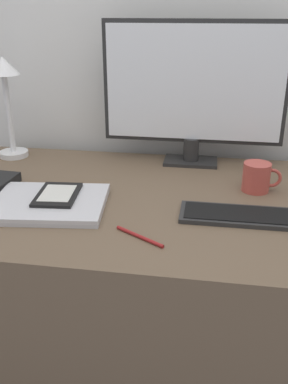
{
  "coord_description": "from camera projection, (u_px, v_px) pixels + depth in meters",
  "views": [
    {
      "loc": [
        0.14,
        -1.05,
        1.23
      ],
      "look_at": [
        -0.02,
        -0.01,
        0.77
      ],
      "focal_mm": 40.0,
      "sensor_mm": 36.0,
      "label": 1
    }
  ],
  "objects": [
    {
      "name": "ereader",
      "position": [
        57.0,
        194.0,
        1.22
      ],
      "size": [
        0.13,
        0.17,
        0.01
      ],
      "color": "black",
      "rests_on": "laptop"
    },
    {
      "name": "desk_lamp",
      "position": [
        6.0,
        89.0,
        1.51
      ],
      "size": [
        0.11,
        0.11,
        0.36
      ],
      "color": "white",
      "rests_on": "desk"
    },
    {
      "name": "pen",
      "position": [
        140.0,
        237.0,
        1.04
      ],
      "size": [
        0.13,
        0.08,
        0.01
      ],
      "color": "maroon",
      "rests_on": "desk"
    },
    {
      "name": "coffee_mug",
      "position": [
        257.0,
        177.0,
        1.29
      ],
      "size": [
        0.12,
        0.08,
        0.09
      ],
      "color": "#B7473D",
      "rests_on": "desk"
    },
    {
      "name": "laptop",
      "position": [
        49.0,
        203.0,
        1.2
      ],
      "size": [
        0.34,
        0.28,
        0.02
      ],
      "color": "#BCBCC1",
      "rests_on": "desk"
    },
    {
      "name": "keyboard",
      "position": [
        244.0,
        215.0,
        1.14
      ],
      "size": [
        0.34,
        0.12,
        0.01
      ],
      "color": "#282828",
      "rests_on": "desk"
    },
    {
      "name": "desk",
      "position": [
        156.0,
        296.0,
        1.4
      ],
      "size": [
        1.38,
        0.79,
        0.71
      ],
      "color": "brown",
      "rests_on": "ground_plane"
    },
    {
      "name": "wall_back",
      "position": [
        177.0,
        14.0,
        1.5
      ],
      "size": [
        3.6,
        0.05,
        2.4
      ],
      "color": "silver",
      "rests_on": "ground_plane"
    },
    {
      "name": "monitor",
      "position": [
        194.0,
        90.0,
        1.44
      ],
      "size": [
        0.62,
        0.11,
        0.48
      ],
      "color": "#262626",
      "rests_on": "desk"
    }
  ]
}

